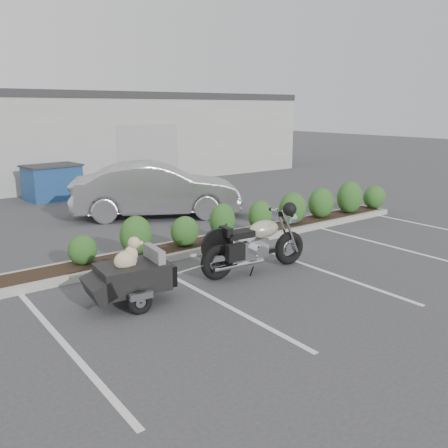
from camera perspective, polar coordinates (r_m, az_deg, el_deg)
ground at (r=9.84m, az=3.95°, el=-5.91°), size 90.00×90.00×0.00m
planter_kerb at (r=12.04m, az=0.70°, el=-1.80°), size 12.00×1.00×0.15m
building at (r=24.77m, az=-23.06°, el=9.69°), size 26.00×10.00×4.00m
motorcycle at (r=9.75m, az=3.81°, el=-2.49°), size 2.55×0.89×1.47m
pet_trailer at (r=8.33m, az=-11.09°, el=-6.13°), size 2.05×1.15×1.21m
sedan at (r=14.87m, az=-8.10°, el=4.10°), size 5.34×3.96×1.68m
dumpster at (r=18.70m, az=-19.93°, el=4.80°), size 2.10×1.56×1.28m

